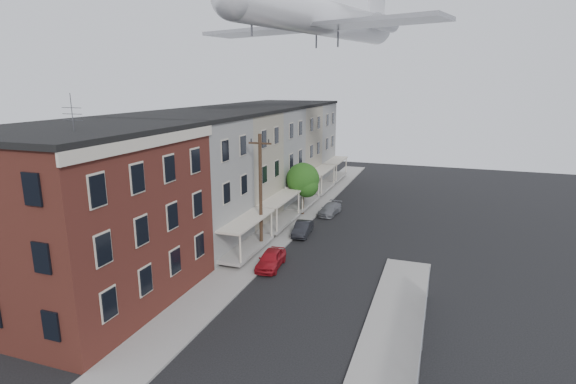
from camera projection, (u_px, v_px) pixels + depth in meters
name	position (u px, v px, depth m)	size (l,w,h in m)	color
sidewalk_left	(288.00, 226.00, 40.45)	(3.00, 62.00, 0.12)	gray
sidewalk_right	(385.00, 367.00, 20.40)	(3.00, 26.00, 0.12)	gray
curb_left	(303.00, 228.00, 39.98)	(0.15, 62.00, 0.14)	gray
curb_right	(353.00, 360.00, 20.87)	(0.15, 26.00, 0.14)	gray
corner_building	(84.00, 216.00, 25.76)	(10.31, 12.30, 12.15)	#361711
row_house_a	(177.00, 183.00, 34.46)	(11.98, 7.00, 10.30)	slate
row_house_b	(220.00, 168.00, 40.88)	(11.98, 7.00, 10.30)	#6B6155
row_house_c	(251.00, 156.00, 47.29)	(11.98, 7.00, 10.30)	slate
row_house_d	(275.00, 147.00, 53.71)	(11.98, 7.00, 10.30)	#6B6155
row_house_e	(293.00, 140.00, 60.13)	(11.98, 7.00, 10.30)	slate
chainlink_fence	(419.00, 368.00, 18.78)	(0.06, 18.06, 1.90)	gray
utility_pole	(261.00, 191.00, 33.89)	(1.80, 0.26, 9.00)	black
street_tree	(304.00, 181.00, 43.17)	(3.22, 3.20, 5.20)	black
car_near	(271.00, 259.00, 31.40)	(1.49, 3.70, 1.26)	#A5151F
car_mid	(303.00, 229.00, 38.15)	(1.23, 3.52, 1.16)	black
car_far	(330.00, 209.00, 44.14)	(1.52, 3.74, 1.08)	slate
airplane	(325.00, 18.00, 39.62)	(22.95, 26.25, 7.58)	silver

